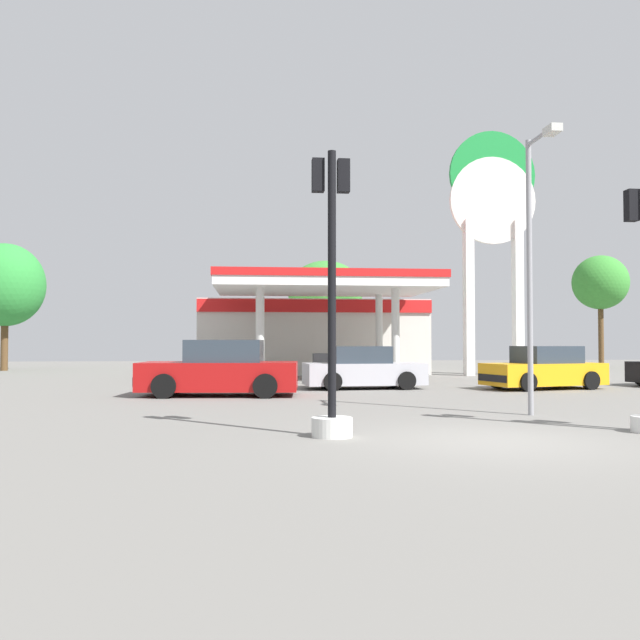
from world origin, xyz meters
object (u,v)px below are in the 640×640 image
Objects in this scene: station_pole_sign at (493,220)px; car_0 at (544,369)px; car_1 at (363,369)px; tree_2 at (600,283)px; traffic_signal_1 at (332,331)px; corner_streetlamp at (534,244)px; tree_0 at (5,285)px; car_3 at (220,370)px; tree_1 at (325,291)px.

station_pole_sign is 2.68× the size of car_0.
car_0 is 1.05× the size of car_1.
tree_2 is (9.84, 8.38, -2.16)m from station_pole_sign.
traffic_signal_1 is (-2.42, -11.29, 1.13)m from car_1.
corner_streetlamp reaches higher than traffic_signal_1.
tree_0 is 34.61m from tree_2.
tree_2 is (22.09, 18.99, 4.42)m from car_3.
car_3 is 0.98× the size of traffic_signal_1.
tree_1 is at bearing 83.97° from traffic_signal_1.
corner_streetlamp is (2.29, -8.67, 3.05)m from car_1.
traffic_signal_1 reaches higher than car_1.
tree_0 reaches higher than car_3.
car_1 is 24.38m from tree_2.
tree_0 is at bearing 137.54° from car_1.
tree_1 reaches higher than corner_streetlamp.
tree_2 is at bearing 43.44° from car_1.
station_pole_sign reaches higher than tree_1.
car_0 is 0.63× the size of tree_2.
tree_1 is at bearing 74.14° from car_3.
car_0 reaches higher than car_1.
tree_2 is 29.37m from corner_streetlamp.
corner_streetlamp reaches higher than car_0.
tree_1 is (5.09, 17.90, 3.69)m from car_3.
car_3 reaches higher than car_0.
tree_0 is 1.13× the size of tree_1.
traffic_signal_1 is 0.79× the size of tree_1.
car_1 is 0.68× the size of corner_streetlamp.
tree_0 is at bearing 162.84° from station_pole_sign.
tree_0 reaches higher than car_0.
car_0 is 9.27m from corner_streetlamp.
car_1 is 0.87× the size of car_3.
station_pole_sign reaches higher than corner_streetlamp.
tree_1 is 17.06m from tree_2.
car_0 is 0.91× the size of car_3.
corner_streetlamp is at bearing 29.09° from traffic_signal_1.
car_1 is 0.59× the size of tree_0.
car_1 is at bearing 104.78° from corner_streetlamp.
car_0 is at bearing -99.76° from station_pole_sign.
tree_0 is 31.25m from corner_streetlamp.
tree_0 is (-17.20, 15.74, 4.02)m from car_1.
car_0 is 0.70× the size of tree_1.
tree_1 is at bearing 134.50° from station_pole_sign.
station_pole_sign is at bearing 46.97° from car_1.
tree_2 is (34.60, 0.74, 0.49)m from tree_0.
tree_1 is (0.39, 15.38, 3.78)m from car_1.
tree_0 is at bearing 128.61° from corner_streetlamp.
tree_2 is (19.82, 27.77, 3.38)m from traffic_signal_1.
tree_2 reaches higher than car_1.
traffic_signal_1 is at bearing -102.12° from car_1.
car_1 is 23.66m from tree_0.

